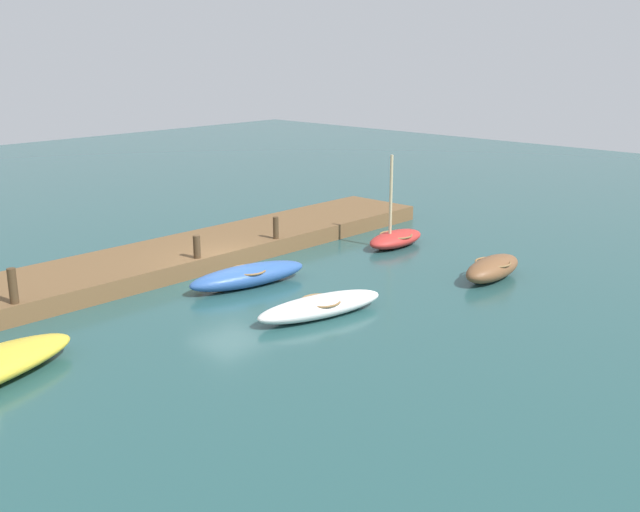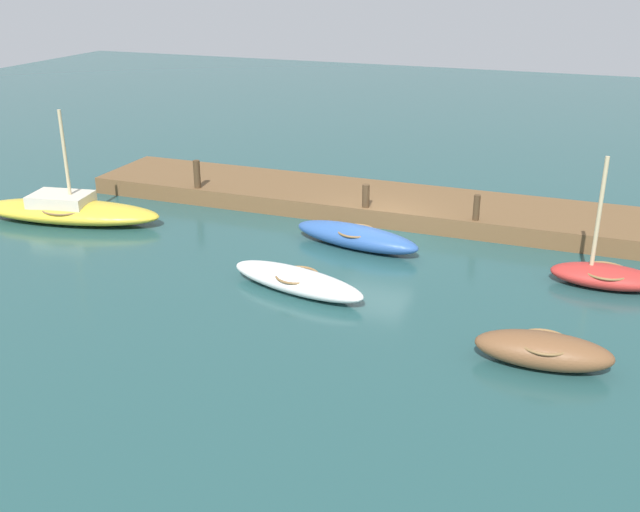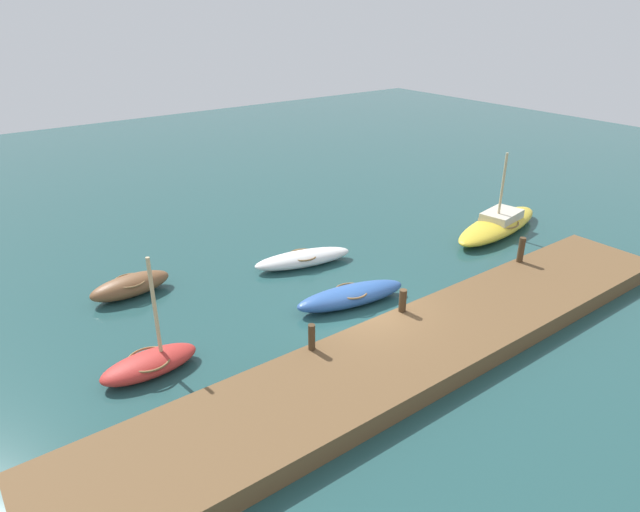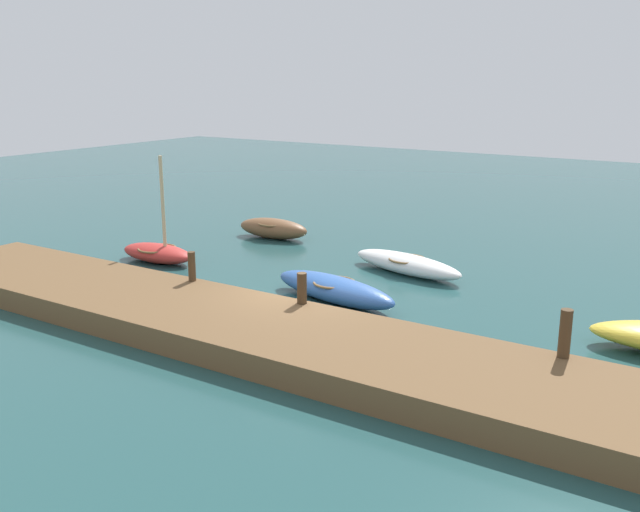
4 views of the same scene
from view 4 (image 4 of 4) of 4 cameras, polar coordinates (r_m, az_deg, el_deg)
ground_plane at (r=19.71m, az=-1.48°, el=-4.58°), size 84.00×84.00×0.00m
dock_platform at (r=17.68m, az=-6.13°, el=-5.85°), size 23.73×3.72×0.64m
rowboat_red at (r=25.50m, az=-13.08°, el=0.32°), size 3.04×1.37×3.79m
rowboat_blue at (r=20.53m, az=1.16°, el=-2.68°), size 4.56×2.00×0.74m
dinghy_brown at (r=28.52m, az=-3.82°, el=2.27°), size 3.18×1.36×0.81m
rowboat_white at (r=23.57m, az=7.07°, el=-0.64°), size 4.49×2.15×0.65m
mooring_post_west at (r=20.63m, az=-10.38°, el=-0.84°), size 0.22×0.22×0.86m
mooring_post_mid_west at (r=18.31m, az=-1.48°, el=-2.64°), size 0.26×0.26×0.82m
mooring_post_mid_east at (r=15.72m, az=19.30°, el=-5.97°), size 0.26×0.26×1.06m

